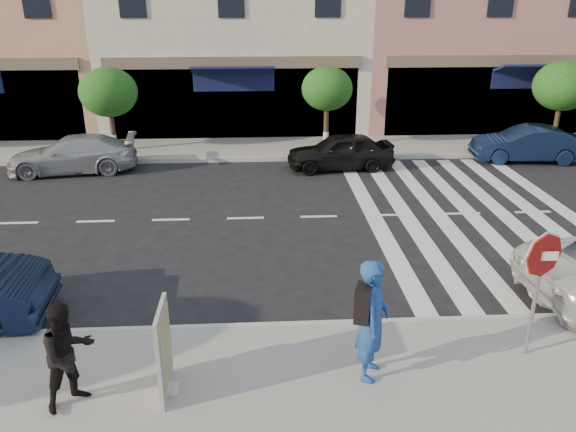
# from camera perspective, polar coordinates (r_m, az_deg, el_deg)

# --- Properties ---
(ground) EXTENTS (120.00, 120.00, 0.00)m
(ground) POSITION_cam_1_polar(r_m,az_deg,el_deg) (11.63, -4.61, -7.61)
(ground) COLOR black
(ground) RESTS_ON ground
(sidewalk_near) EXTENTS (60.00, 4.50, 0.15)m
(sidewalk_near) POSITION_cam_1_polar(r_m,az_deg,el_deg) (8.51, -5.09, -19.62)
(sidewalk_near) COLOR gray
(sidewalk_near) RESTS_ON ground
(sidewalk_far) EXTENTS (60.00, 3.00, 0.15)m
(sidewalk_far) POSITION_cam_1_polar(r_m,az_deg,el_deg) (21.87, -4.11, 6.83)
(sidewalk_far) COLOR gray
(sidewalk_far) RESTS_ON ground
(street_tree_wb) EXTENTS (2.10, 2.10, 3.06)m
(street_tree_wb) POSITION_cam_1_polar(r_m,az_deg,el_deg) (21.87, -17.78, 11.86)
(street_tree_wb) COLOR #473323
(street_tree_wb) RESTS_ON sidewalk_far
(street_tree_c) EXTENTS (1.90, 1.90, 3.04)m
(street_tree_c) POSITION_cam_1_polar(r_m,az_deg,el_deg) (21.37, 3.99, 12.74)
(street_tree_c) COLOR #473323
(street_tree_c) RESTS_ON sidewalk_far
(street_tree_ea) EXTENTS (2.20, 2.20, 3.19)m
(street_tree_ea) POSITION_cam_1_polar(r_m,az_deg,el_deg) (24.19, 26.14, 11.77)
(street_tree_ea) COLOR #473323
(street_tree_ea) RESTS_ON sidewalk_far
(stop_sign) EXTENTS (0.77, 0.11, 2.19)m
(stop_sign) POSITION_cam_1_polar(r_m,az_deg,el_deg) (9.54, 24.37, -4.66)
(stop_sign) COLOR gray
(stop_sign) RESTS_ON sidewalk_near
(photographer) EXTENTS (0.67, 0.83, 1.96)m
(photographer) POSITION_cam_1_polar(r_m,az_deg,el_deg) (8.64, 8.60, -10.38)
(photographer) COLOR navy
(photographer) RESTS_ON sidewalk_near
(walker) EXTENTS (1.00, 1.00, 1.63)m
(walker) POSITION_cam_1_polar(r_m,az_deg,el_deg) (8.67, -21.44, -13.00)
(walker) COLOR black
(walker) RESTS_ON sidewalk_near
(poster_board) EXTENTS (0.33, 0.93, 1.42)m
(poster_board) POSITION_cam_1_polar(r_m,az_deg,el_deg) (8.56, -12.47, -13.38)
(poster_board) COLOR beige
(poster_board) RESTS_ON sidewalk_near
(car_far_left) EXTENTS (4.38, 2.21, 1.22)m
(car_far_left) POSITION_cam_1_polar(r_m,az_deg,el_deg) (20.38, -21.03, 5.87)
(car_far_left) COLOR #98989D
(car_far_left) RESTS_ON ground
(car_far_mid) EXTENTS (3.75, 1.78, 1.24)m
(car_far_mid) POSITION_cam_1_polar(r_m,az_deg,el_deg) (19.46, 5.32, 6.56)
(car_far_mid) COLOR black
(car_far_mid) RESTS_ON ground
(car_far_right) EXTENTS (3.95, 1.72, 1.26)m
(car_far_right) POSITION_cam_1_polar(r_m,az_deg,el_deg) (22.03, 23.11, 6.74)
(car_far_right) COLOR #0E1933
(car_far_right) RESTS_ON ground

